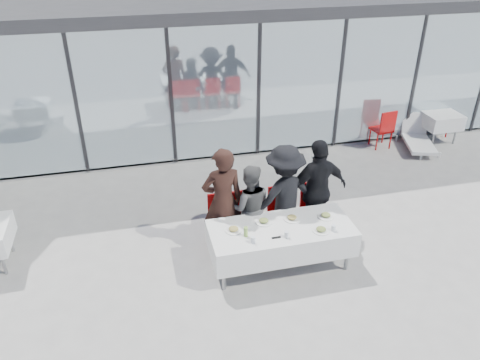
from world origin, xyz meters
name	(u,v)px	position (x,y,z in m)	size (l,w,h in m)	color
ground	(262,268)	(0.00, 0.00, 0.00)	(90.00, 90.00, 0.00)	gray
pavilion	(253,26)	(2.00, 8.16, 2.15)	(14.80, 8.80, 3.44)	gray
dining_table	(281,238)	(0.30, 0.01, 0.54)	(2.26, 0.96, 0.75)	silver
diner_a	(223,201)	(-0.49, 0.68, 0.94)	(0.69, 0.69, 1.88)	black
diner_chair_a	(222,219)	(-0.49, 0.76, 0.54)	(0.44, 0.44, 0.97)	#AC0B0B
diner_b	(249,207)	(-0.04, 0.68, 0.76)	(0.74, 0.74, 1.52)	#555555
diner_chair_b	(248,215)	(-0.04, 0.76, 0.54)	(0.44, 0.44, 0.97)	#AC0B0B
diner_c	(284,195)	(0.56, 0.68, 0.90)	(1.16, 1.16, 1.80)	black
diner_chair_c	(281,211)	(0.56, 0.76, 0.54)	(0.44, 0.44, 0.97)	#AC0B0B
diner_d	(317,190)	(1.15, 0.68, 0.92)	(1.08, 1.08, 1.84)	black
diner_chair_d	(314,206)	(1.15, 0.76, 0.54)	(0.44, 0.44, 0.97)	#AC0B0B
plate_a	(234,230)	(-0.44, 0.09, 0.78)	(0.26, 0.26, 0.07)	white
plate_b	(264,221)	(0.07, 0.19, 0.78)	(0.26, 0.26, 0.07)	white
plate_c	(292,218)	(0.53, 0.18, 0.78)	(0.26, 0.26, 0.07)	white
plate_d	(326,216)	(1.08, 0.11, 0.78)	(0.26, 0.26, 0.07)	white
plate_extra	(321,230)	(0.86, -0.24, 0.78)	(0.26, 0.26, 0.07)	white
juice_bottle	(246,232)	(-0.29, -0.09, 0.83)	(0.06, 0.06, 0.16)	#85B24A
drinking_glasses	(292,234)	(0.37, -0.27, 0.80)	(1.35, 0.08, 0.10)	silver
folded_eyeglasses	(276,238)	(0.14, -0.24, 0.76)	(0.14, 0.03, 0.01)	black
spare_table_right	(440,120)	(5.67, 3.77, 0.55)	(0.86, 0.86, 0.74)	silver
spare_chair_a	(437,115)	(5.83, 4.13, 0.54)	(0.51, 0.51, 0.97)	#AC0B0B
spare_chair_b	(384,128)	(4.10, 3.67, 0.54)	(0.50, 0.50, 0.97)	#AC0B0B
lounger	(417,137)	(4.97, 3.55, 0.26)	(0.97, 1.45, 0.72)	silver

